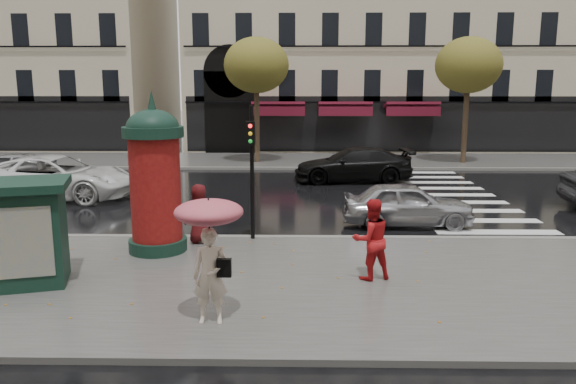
{
  "coord_description": "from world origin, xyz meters",
  "views": [
    {
      "loc": [
        0.19,
        -11.86,
        4.23
      ],
      "look_at": [
        -0.05,
        1.5,
        1.65
      ],
      "focal_mm": 35.0,
      "sensor_mm": 36.0,
      "label": 1
    }
  ],
  "objects_px": {
    "man_burgundy": "(199,213)",
    "morris_column": "(155,176)",
    "car_far_silver": "(9,167)",
    "traffic_light": "(252,159)",
    "newsstand": "(25,231)",
    "woman_umbrella": "(210,240)",
    "car_black": "(353,165)",
    "car_white": "(56,177)",
    "woman_red": "(371,239)",
    "car_silver": "(407,204)"
  },
  "relations": [
    {
      "from": "man_burgundy",
      "to": "morris_column",
      "type": "xyz_separation_m",
      "value": [
        -0.93,
        -0.76,
        1.12
      ]
    },
    {
      "from": "man_burgundy",
      "to": "car_far_silver",
      "type": "relative_size",
      "value": 0.4
    },
    {
      "from": "morris_column",
      "to": "traffic_light",
      "type": "bearing_deg",
      "value": 25.52
    },
    {
      "from": "man_burgundy",
      "to": "morris_column",
      "type": "height_order",
      "value": "morris_column"
    },
    {
      "from": "morris_column",
      "to": "newsstand",
      "type": "distance_m",
      "value": 3.3
    },
    {
      "from": "morris_column",
      "to": "car_far_silver",
      "type": "relative_size",
      "value": 1.02
    },
    {
      "from": "morris_column",
      "to": "newsstand",
      "type": "bearing_deg",
      "value": -131.5
    },
    {
      "from": "woman_umbrella",
      "to": "car_far_silver",
      "type": "bearing_deg",
      "value": 126.89
    },
    {
      "from": "car_black",
      "to": "car_white",
      "type": "bearing_deg",
      "value": -74.1
    },
    {
      "from": "woman_umbrella",
      "to": "traffic_light",
      "type": "height_order",
      "value": "traffic_light"
    },
    {
      "from": "woman_umbrella",
      "to": "man_burgundy",
      "type": "relative_size",
      "value": 1.45
    },
    {
      "from": "car_white",
      "to": "car_far_silver",
      "type": "height_order",
      "value": "car_white"
    },
    {
      "from": "woman_red",
      "to": "car_black",
      "type": "xyz_separation_m",
      "value": [
        0.86,
        12.95,
        -0.25
      ]
    },
    {
      "from": "woman_red",
      "to": "newsstand",
      "type": "bearing_deg",
      "value": -14.96
    },
    {
      "from": "morris_column",
      "to": "car_silver",
      "type": "distance_m",
      "value": 7.63
    },
    {
      "from": "woman_umbrella",
      "to": "morris_column",
      "type": "distance_m",
      "value": 4.75
    },
    {
      "from": "woman_red",
      "to": "man_burgundy",
      "type": "relative_size",
      "value": 1.12
    },
    {
      "from": "woman_red",
      "to": "man_burgundy",
      "type": "bearing_deg",
      "value": -51.87
    },
    {
      "from": "traffic_light",
      "to": "car_black",
      "type": "relative_size",
      "value": 0.7
    },
    {
      "from": "newsstand",
      "to": "car_black",
      "type": "relative_size",
      "value": 0.42
    },
    {
      "from": "woman_umbrella",
      "to": "newsstand",
      "type": "relative_size",
      "value": 1.04
    },
    {
      "from": "traffic_light",
      "to": "car_far_silver",
      "type": "height_order",
      "value": "traffic_light"
    },
    {
      "from": "man_burgundy",
      "to": "car_black",
      "type": "distance_m",
      "value": 11.36
    },
    {
      "from": "car_silver",
      "to": "car_white",
      "type": "relative_size",
      "value": 0.67
    },
    {
      "from": "woman_umbrella",
      "to": "woman_red",
      "type": "relative_size",
      "value": 1.3
    },
    {
      "from": "man_burgundy",
      "to": "car_silver",
      "type": "distance_m",
      "value": 6.36
    },
    {
      "from": "newsstand",
      "to": "car_silver",
      "type": "relative_size",
      "value": 0.56
    },
    {
      "from": "man_burgundy",
      "to": "car_silver",
      "type": "bearing_deg",
      "value": 171.94
    },
    {
      "from": "newsstand",
      "to": "car_far_silver",
      "type": "height_order",
      "value": "newsstand"
    },
    {
      "from": "woman_umbrella",
      "to": "car_white",
      "type": "height_order",
      "value": "woman_umbrella"
    },
    {
      "from": "man_burgundy",
      "to": "car_far_silver",
      "type": "xyz_separation_m",
      "value": [
        -10.03,
        9.75,
        -0.23
      ]
    },
    {
      "from": "woman_umbrella",
      "to": "traffic_light",
      "type": "bearing_deg",
      "value": 86.97
    },
    {
      "from": "woman_red",
      "to": "man_burgundy",
      "type": "distance_m",
      "value": 4.97
    },
    {
      "from": "woman_red",
      "to": "car_far_silver",
      "type": "distance_m",
      "value": 18.9
    },
    {
      "from": "woman_umbrella",
      "to": "morris_column",
      "type": "xyz_separation_m",
      "value": [
        -2.0,
        4.29,
        0.41
      ]
    },
    {
      "from": "man_burgundy",
      "to": "car_black",
      "type": "xyz_separation_m",
      "value": [
        5.0,
        10.21,
        -0.15
      ]
    },
    {
      "from": "woman_red",
      "to": "car_silver",
      "type": "xyz_separation_m",
      "value": [
        1.76,
        5.12,
        -0.33
      ]
    },
    {
      "from": "car_white",
      "to": "man_burgundy",
      "type": "bearing_deg",
      "value": -130.36
    },
    {
      "from": "car_far_silver",
      "to": "man_burgundy",
      "type": "bearing_deg",
      "value": 43.25
    },
    {
      "from": "car_white",
      "to": "traffic_light",
      "type": "bearing_deg",
      "value": -123.42
    },
    {
      "from": "car_black",
      "to": "traffic_light",
      "type": "bearing_deg",
      "value": -23.57
    },
    {
      "from": "woman_red",
      "to": "woman_umbrella",
      "type": "bearing_deg",
      "value": 18.66
    },
    {
      "from": "traffic_light",
      "to": "car_silver",
      "type": "distance_m",
      "value": 5.23
    },
    {
      "from": "car_silver",
      "to": "woman_red",
      "type": "bearing_deg",
      "value": 161.45
    },
    {
      "from": "woman_red",
      "to": "morris_column",
      "type": "height_order",
      "value": "morris_column"
    },
    {
      "from": "morris_column",
      "to": "traffic_light",
      "type": "height_order",
      "value": "morris_column"
    },
    {
      "from": "car_white",
      "to": "car_silver",
      "type": "bearing_deg",
      "value": -103.74
    },
    {
      "from": "man_burgundy",
      "to": "car_far_silver",
      "type": "distance_m",
      "value": 13.99
    },
    {
      "from": "man_burgundy",
      "to": "car_black",
      "type": "bearing_deg",
      "value": -146.04
    },
    {
      "from": "morris_column",
      "to": "car_white",
      "type": "xyz_separation_m",
      "value": [
        -5.53,
        6.97,
        -1.21
      ]
    }
  ]
}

